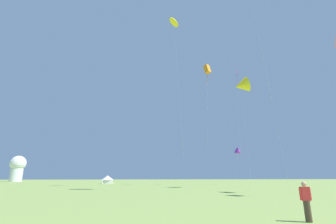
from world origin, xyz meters
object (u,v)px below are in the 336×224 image
(kite_magenta_diamond, at_px, (237,75))
(person_spectator, at_px, (306,202))
(kite_purple_delta, at_px, (239,152))
(kite_yellow_parafoil, at_px, (174,23))
(kite_yellow_delta, at_px, (241,86))
(kite_orange_box, at_px, (207,69))
(observatory_dome, at_px, (17,167))
(festival_tent_right, at_px, (107,179))

(kite_magenta_diamond, height_order, person_spectator, kite_magenta_diamond)
(kite_purple_delta, relative_size, kite_yellow_parafoil, 0.26)
(kite_yellow_parafoil, bearing_deg, kite_yellow_delta, -30.53)
(kite_orange_box, height_order, person_spectator, kite_orange_box)
(kite_yellow_delta, relative_size, observatory_dome, 1.94)
(kite_magenta_diamond, xyz_separation_m, kite_orange_box, (-8.19, 0.94, 1.54))
(kite_orange_box, bearing_deg, kite_purple_delta, 20.30)
(kite_yellow_delta, distance_m, kite_orange_box, 21.38)
(kite_orange_box, height_order, festival_tent_right, kite_orange_box)
(kite_purple_delta, xyz_separation_m, kite_orange_box, (-9.10, -3.36, 22.45))
(kite_purple_delta, height_order, festival_tent_right, kite_purple_delta)
(kite_purple_delta, height_order, kite_orange_box, kite_orange_box)
(kite_magenta_diamond, bearing_deg, kite_purple_delta, 78.11)
(kite_purple_delta, bearing_deg, observatory_dome, 146.42)
(kite_orange_box, xyz_separation_m, observatory_dome, (-67.70, 54.36, -25.05))
(kite_yellow_parafoil, xyz_separation_m, kite_orange_box, (11.38, 10.73, -6.23))
(kite_orange_box, relative_size, festival_tent_right, 8.93)
(kite_yellow_delta, distance_m, observatory_dome, 100.29)
(kite_magenta_diamond, xyz_separation_m, kite_purple_delta, (0.91, 4.30, -20.91))
(observatory_dome, bearing_deg, festival_tent_right, -41.68)
(person_spectator, bearing_deg, observatory_dome, 118.24)
(festival_tent_right, height_order, observatory_dome, observatory_dome)
(kite_purple_delta, bearing_deg, festival_tent_right, 157.88)
(kite_magenta_diamond, distance_m, observatory_dome, 96.80)
(kite_magenta_diamond, height_order, kite_orange_box, kite_orange_box)
(festival_tent_right, xyz_separation_m, observatory_dome, (-40.88, 36.39, 4.70))
(kite_magenta_diamond, relative_size, person_spectator, 18.18)
(person_spectator, bearing_deg, kite_yellow_delta, 66.88)
(kite_yellow_delta, height_order, observatory_dome, kite_yellow_delta)
(kite_purple_delta, distance_m, kite_yellow_delta, 25.17)
(kite_yellow_parafoil, distance_m, festival_tent_right, 48.54)
(kite_orange_box, bearing_deg, festival_tent_right, 146.19)
(kite_orange_box, relative_size, observatory_dome, 3.01)
(festival_tent_right, bearing_deg, person_spectator, -77.80)
(kite_magenta_diamond, height_order, festival_tent_right, kite_magenta_diamond)
(kite_purple_delta, bearing_deg, kite_orange_box, -159.70)
(kite_yellow_delta, distance_m, person_spectator, 38.12)
(observatory_dome, bearing_deg, kite_yellow_delta, -46.56)
(kite_magenta_diamond, bearing_deg, kite_yellow_delta, -114.05)
(kite_magenta_diamond, relative_size, observatory_dome, 2.91)
(kite_yellow_delta, bearing_deg, kite_purple_delta, 68.27)
(kite_purple_delta, relative_size, festival_tent_right, 2.67)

